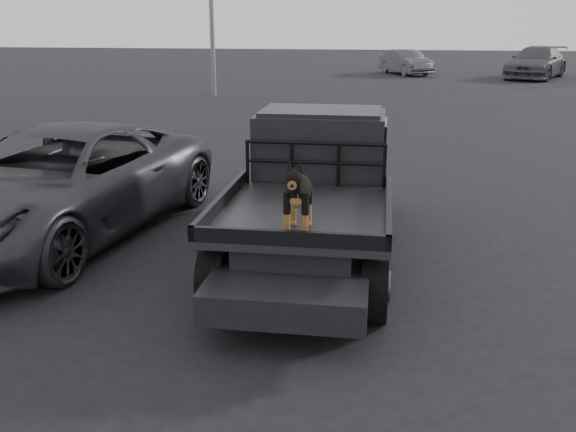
% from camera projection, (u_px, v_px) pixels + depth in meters
% --- Properties ---
extents(ground, '(120.00, 120.00, 0.00)m').
position_uv_depth(ground, '(360.00, 305.00, 6.96)').
color(ground, black).
rests_on(ground, ground).
extents(flatbed_ute, '(2.00, 5.40, 0.92)m').
position_uv_depth(flatbed_ute, '(313.00, 224.00, 8.21)').
color(flatbed_ute, black).
rests_on(flatbed_ute, ground).
extents(ute_cab, '(1.72, 1.30, 0.88)m').
position_uv_depth(ute_cab, '(321.00, 141.00, 8.84)').
color(ute_cab, black).
rests_on(ute_cab, flatbed_ute).
extents(headache_rack, '(1.80, 0.08, 0.55)m').
position_uv_depth(headache_rack, '(315.00, 165.00, 8.18)').
color(headache_rack, black).
rests_on(headache_rack, flatbed_ute).
extents(dog, '(0.32, 0.60, 0.74)m').
position_uv_depth(dog, '(299.00, 195.00, 6.39)').
color(dog, black).
rests_on(dog, flatbed_ute).
extents(parked_suv, '(3.37, 5.82, 1.52)m').
position_uv_depth(parked_suv, '(59.00, 183.00, 9.00)').
color(parked_suv, '#313136').
rests_on(parked_suv, ground).
extents(distant_car_a, '(3.06, 4.23, 1.33)m').
position_uv_depth(distant_car_a, '(406.00, 62.00, 35.41)').
color(distant_car_a, '#454449').
rests_on(distant_car_a, ground).
extents(distant_car_b, '(4.32, 5.90, 1.59)m').
position_uv_depth(distant_car_b, '(536.00, 63.00, 33.12)').
color(distant_car_b, '#45464A').
rests_on(distant_car_b, ground).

